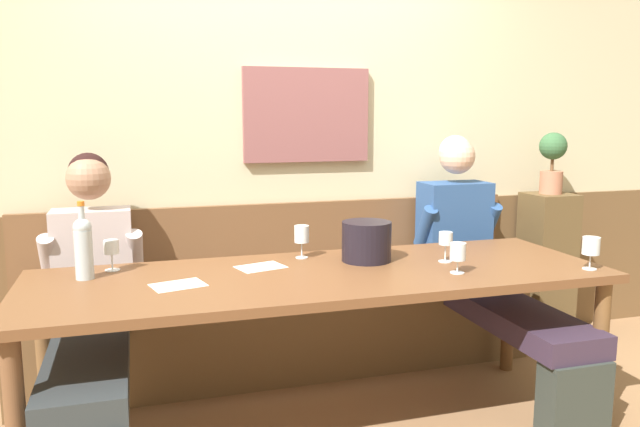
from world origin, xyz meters
The scene contains 18 objects.
room_wall_back centered at (0.00, 1.09, 1.40)m, with size 6.80×0.12×2.80m.
wood_wainscot_panel centered at (0.00, 1.04, 0.46)m, with size 6.80×0.03×0.92m, color brown.
wall_bench centered at (0.00, 0.83, 0.28)m, with size 2.86×0.42×0.94m.
dining_table centered at (0.00, 0.13, 0.68)m, with size 2.56×0.85×0.75m.
person_left_seat centered at (-1.00, 0.45, 0.62)m, with size 0.48×1.29×1.26m.
person_center_left_seat centered at (1.03, 0.48, 0.65)m, with size 0.50×1.30×1.32m.
ice_bucket centered at (0.26, 0.27, 0.84)m, with size 0.24×0.24×0.19m, color black.
wine_bottle_green_tall centered at (-1.00, 0.31, 0.89)m, with size 0.08×0.08×0.33m.
wine_glass_center_rear centered at (-0.02, 0.42, 0.86)m, with size 0.07×0.07×0.16m.
wine_glass_left_end centered at (0.56, -0.06, 0.84)m, with size 0.07×0.07×0.14m.
wine_glass_center_front centered at (0.34, 0.44, 0.86)m, with size 0.07×0.07×0.16m.
wine_glass_right_end centered at (1.17, -0.17, 0.85)m, with size 0.08×0.08×0.15m.
wine_glass_near_bucket centered at (0.62, 0.15, 0.85)m, with size 0.07×0.07×0.14m.
wine_glass_by_bottle centered at (-0.90, 0.43, 0.85)m, with size 0.07×0.07×0.14m.
tasting_sheet_left_guest centered at (-0.25, 0.29, 0.75)m, with size 0.21×0.15×0.00m, color white.
tasting_sheet_right_guest centered at (-0.63, 0.09, 0.75)m, with size 0.21×0.15×0.00m, color white.
corner_pedestal centered at (1.73, 0.86, 0.47)m, with size 0.28×0.28×0.95m, color brown.
potted_plant centered at (1.73, 0.86, 1.17)m, with size 0.17×0.17×0.38m.
Camera 1 is at (-0.79, -2.43, 1.44)m, focal length 34.75 mm.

